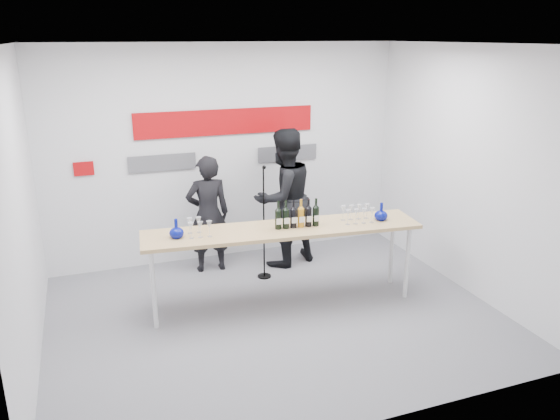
{
  "coord_description": "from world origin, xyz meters",
  "views": [
    {
      "loc": [
        -1.88,
        -5.29,
        3.08
      ],
      "look_at": [
        0.19,
        0.36,
        1.15
      ],
      "focal_mm": 35.0,
      "sensor_mm": 36.0,
      "label": 1
    }
  ],
  "objects": [
    {
      "name": "presenter_right",
      "position": [
        0.63,
        1.41,
        0.96
      ],
      "size": [
        1.11,
        0.98,
        1.91
      ],
      "primitive_type": "imported",
      "rotation": [
        0.0,
        0.0,
        3.46
      ],
      "color": "black",
      "rests_on": "ground"
    },
    {
      "name": "ground",
      "position": [
        0.0,
        0.0,
        0.0
      ],
      "size": [
        5.0,
        5.0,
        0.0
      ],
      "primitive_type": "plane",
      "color": "slate",
      "rests_on": "ground"
    },
    {
      "name": "mic_stand",
      "position": [
        0.22,
        1.04,
        0.47
      ],
      "size": [
        0.18,
        0.18,
        1.53
      ],
      "rotation": [
        0.0,
        0.0,
        0.39
      ],
      "color": "black",
      "rests_on": "ground"
    },
    {
      "name": "presenter_left",
      "position": [
        -0.4,
        1.54,
        0.8
      ],
      "size": [
        0.6,
        0.4,
        1.6
      ],
      "primitive_type": "imported",
      "rotation": [
        0.0,
        0.0,
        3.1
      ],
      "color": "black",
      "rests_on": "ground"
    },
    {
      "name": "tasting_table",
      "position": [
        0.19,
        0.26,
        0.89
      ],
      "size": [
        3.26,
        0.97,
        0.96
      ],
      "rotation": [
        0.0,
        0.0,
        -0.1
      ],
      "color": "tan",
      "rests_on": "ground"
    },
    {
      "name": "decanter_left",
      "position": [
        -1.02,
        0.36,
        1.07
      ],
      "size": [
        0.16,
        0.16,
        0.21
      ],
      "primitive_type": null,
      "color": "#060F7A",
      "rests_on": "tasting_table"
    },
    {
      "name": "signage",
      "position": [
        -0.06,
        1.97,
        1.81
      ],
      "size": [
        3.38,
        0.02,
        0.79
      ],
      "color": "#AA070B",
      "rests_on": "back_wall"
    },
    {
      "name": "back_wall",
      "position": [
        0.0,
        2.0,
        1.5
      ],
      "size": [
        5.0,
        0.04,
        3.0
      ],
      "primitive_type": "cube",
      "color": "silver",
      "rests_on": "ground"
    },
    {
      "name": "decanter_right",
      "position": [
        1.39,
        0.11,
        1.07
      ],
      "size": [
        0.16,
        0.16,
        0.21
      ],
      "primitive_type": null,
      "color": "#060F7A",
      "rests_on": "tasting_table"
    },
    {
      "name": "wine_bottles",
      "position": [
        0.35,
        0.22,
        1.13
      ],
      "size": [
        0.53,
        0.13,
        0.33
      ],
      "rotation": [
        0.0,
        0.0,
        -0.1
      ],
      "color": "black",
      "rests_on": "tasting_table"
    },
    {
      "name": "glasses_left",
      "position": [
        -0.78,
        0.34,
        1.06
      ],
      "size": [
        0.26,
        0.24,
        0.18
      ],
      "color": "silver",
      "rests_on": "tasting_table"
    },
    {
      "name": "glasses_right",
      "position": [
        1.1,
        0.16,
        1.06
      ],
      "size": [
        0.38,
        0.25,
        0.18
      ],
      "color": "silver",
      "rests_on": "tasting_table"
    }
  ]
}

